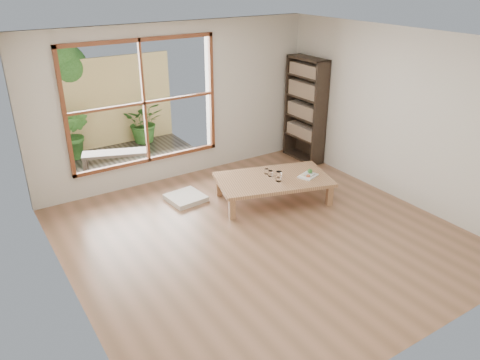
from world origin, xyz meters
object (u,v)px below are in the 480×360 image
at_px(bookshelf, 305,110).
at_px(food_tray, 308,175).
at_px(low_table, 273,181).
at_px(garden_bench, 116,155).

relative_size(bookshelf, food_tray, 5.35).
height_order(bookshelf, food_tray, bookshelf).
height_order(low_table, bookshelf, bookshelf).
relative_size(low_table, bookshelf, 1.02).
bearing_deg(bookshelf, food_tray, -127.49).
bearing_deg(low_table, bookshelf, 52.70).
bearing_deg(garden_bench, bookshelf, -0.83).
xyz_separation_m(bookshelf, food_tray, (-1.05, -1.37, -0.55)).
distance_m(low_table, food_tray, 0.56).
bearing_deg(low_table, garden_bench, 142.00).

